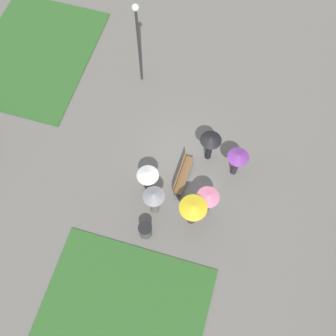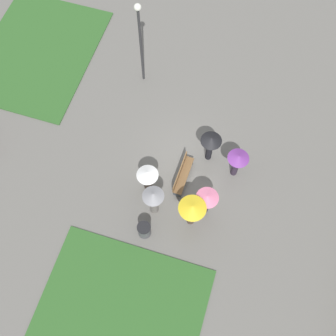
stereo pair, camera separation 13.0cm
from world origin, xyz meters
name	(u,v)px [view 2 (the right image)]	position (x,y,z in m)	size (l,w,h in m)	color
ground_plane	(191,165)	(0.00, 0.00, 0.00)	(90.00, 90.00, 0.00)	#66635E
lawn_patch_near	(115,327)	(-7.76, 0.90, 0.03)	(6.64, 6.59, 0.06)	#2D5B26
lawn_patch_far	(38,52)	(3.93, 9.63, 0.03)	(7.60, 5.78, 0.06)	#2D5B26
park_bench	(182,174)	(-0.79, 0.20, 0.47)	(1.93, 0.49, 0.90)	brown
lamp_post	(140,36)	(4.03, 3.68, 3.16)	(0.32, 0.32, 5.00)	#2D2D30
trash_bin	(144,230)	(-3.76, 1.00, 0.42)	(0.60, 0.60, 0.84)	#4C4C51
crowd_person_white	(148,178)	(-1.72, 1.49, 1.23)	(0.95, 0.95, 1.80)	#47382D
crowd_person_yellow	(192,210)	(-2.64, -0.75, 1.44)	(1.17, 1.17, 1.93)	#47382D
crowd_person_pink	(207,200)	(-1.96, -1.21, 1.27)	(0.97, 0.97, 1.75)	#2D2333
crowd_person_grey	(153,200)	(-2.61, 0.94, 1.27)	(0.93, 0.93, 1.93)	slate
crowd_person_purple	(237,161)	(0.20, -2.02, 1.27)	(0.95, 0.95, 1.75)	#2D2333
crowd_person_black	(211,143)	(0.63, -0.68, 1.39)	(0.96, 0.96, 1.88)	black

